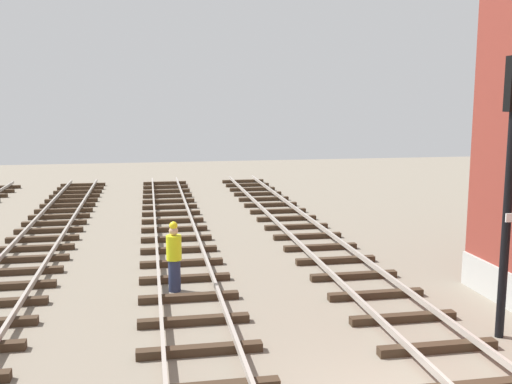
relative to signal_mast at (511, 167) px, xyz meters
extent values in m
cube|color=#38281C|center=(-1.65, -0.46, -3.55)|extent=(2.50, 0.24, 0.18)
cube|color=#38281C|center=(-1.65, 1.18, -3.55)|extent=(2.50, 0.24, 0.18)
cube|color=#38281C|center=(-1.65, 2.83, -3.55)|extent=(2.50, 0.24, 0.18)
cube|color=#38281C|center=(-1.65, 4.48, -3.55)|extent=(2.50, 0.24, 0.18)
cube|color=#38281C|center=(-1.65, 6.12, -3.55)|extent=(2.50, 0.24, 0.18)
cube|color=#38281C|center=(-1.65, 7.77, -3.55)|extent=(2.50, 0.24, 0.18)
cube|color=#38281C|center=(-1.65, 9.41, -3.55)|extent=(2.50, 0.24, 0.18)
cube|color=#38281C|center=(-1.65, 11.06, -3.55)|extent=(2.50, 0.24, 0.18)
cube|color=#38281C|center=(-1.65, 12.70, -3.55)|extent=(2.50, 0.24, 0.18)
cube|color=#38281C|center=(-1.65, 14.35, -3.55)|extent=(2.50, 0.24, 0.18)
cube|color=#38281C|center=(-1.65, 16.00, -3.55)|extent=(2.50, 0.24, 0.18)
cube|color=#38281C|center=(-1.65, 17.64, -3.55)|extent=(2.50, 0.24, 0.18)
cube|color=#38281C|center=(-1.65, 19.29, -3.55)|extent=(2.50, 0.24, 0.18)
cube|color=#38281C|center=(-1.65, 20.93, -3.55)|extent=(2.50, 0.24, 0.18)
cube|color=#38281C|center=(-1.65, 22.58, -3.55)|extent=(2.50, 0.24, 0.18)
cube|color=#38281C|center=(-1.65, 24.23, -3.55)|extent=(2.50, 0.24, 0.18)
cube|color=#38281C|center=(-6.34, 0.27, -3.55)|extent=(2.50, 0.24, 0.18)
cube|color=#38281C|center=(-6.34, 1.87, -3.55)|extent=(2.50, 0.24, 0.18)
cube|color=#38281C|center=(-6.34, 3.46, -3.55)|extent=(2.50, 0.24, 0.18)
cube|color=#38281C|center=(-6.34, 5.06, -3.55)|extent=(2.50, 0.24, 0.18)
cube|color=#38281C|center=(-6.34, 6.66, -3.55)|extent=(2.50, 0.24, 0.18)
cube|color=#38281C|center=(-6.34, 8.26, -3.55)|extent=(2.50, 0.24, 0.18)
cube|color=#38281C|center=(-6.34, 9.86, -3.55)|extent=(2.50, 0.24, 0.18)
cube|color=#38281C|center=(-6.34, 11.46, -3.55)|extent=(2.50, 0.24, 0.18)
cube|color=#38281C|center=(-6.34, 13.06, -3.55)|extent=(2.50, 0.24, 0.18)
cube|color=#38281C|center=(-6.34, 14.66, -3.55)|extent=(2.50, 0.24, 0.18)
cube|color=#38281C|center=(-6.34, 16.26, -3.55)|extent=(2.50, 0.24, 0.18)
cube|color=#38281C|center=(-6.34, 17.85, -3.55)|extent=(2.50, 0.24, 0.18)
cube|color=#38281C|center=(-6.34, 19.45, -3.55)|extent=(2.50, 0.24, 0.18)
cube|color=#38281C|center=(-6.34, 21.05, -3.55)|extent=(2.50, 0.24, 0.18)
cube|color=#38281C|center=(-6.34, 22.65, -3.55)|extent=(2.50, 0.24, 0.18)
cube|color=#38281C|center=(-6.34, 24.25, -3.55)|extent=(2.50, 0.24, 0.18)
cube|color=#38281C|center=(-11.03, 5.26, -3.55)|extent=(2.50, 0.24, 0.18)
cube|color=#38281C|center=(-11.03, 6.62, -3.55)|extent=(2.50, 0.24, 0.18)
cube|color=#38281C|center=(-11.03, 7.99, -3.55)|extent=(2.50, 0.24, 0.18)
cube|color=#38281C|center=(-11.03, 9.35, -3.55)|extent=(2.50, 0.24, 0.18)
cube|color=#38281C|center=(-11.03, 10.72, -3.55)|extent=(2.50, 0.24, 0.18)
cube|color=#38281C|center=(-11.03, 12.08, -3.55)|extent=(2.50, 0.24, 0.18)
cube|color=#38281C|center=(-11.03, 13.45, -3.55)|extent=(2.50, 0.24, 0.18)
cube|color=#38281C|center=(-11.03, 14.81, -3.55)|extent=(2.50, 0.24, 0.18)
cube|color=#38281C|center=(-11.03, 16.18, -3.55)|extent=(2.50, 0.24, 0.18)
cube|color=#38281C|center=(-11.03, 17.54, -3.55)|extent=(2.50, 0.24, 0.18)
cube|color=#38281C|center=(-11.03, 18.91, -3.55)|extent=(2.50, 0.24, 0.18)
cube|color=#38281C|center=(-11.03, 20.27, -3.55)|extent=(2.50, 0.24, 0.18)
cube|color=#38281C|center=(-11.03, 21.64, -3.55)|extent=(2.50, 0.24, 0.18)
cube|color=#38281C|center=(-11.03, 23.00, -3.55)|extent=(2.50, 0.24, 0.18)
cube|color=#38281C|center=(-11.03, 24.37, -3.55)|extent=(2.50, 0.24, 0.18)
cylinder|color=black|center=(0.00, 0.02, -1.27)|extent=(0.18, 0.18, 4.75)
cube|color=white|center=(0.00, -0.12, -1.03)|extent=(0.24, 0.03, 0.18)
cylinder|color=#262D4C|center=(-6.65, 4.31, -3.22)|extent=(0.32, 0.32, 0.85)
cylinder|color=yellow|center=(-6.65, 4.31, -2.47)|extent=(0.40, 0.40, 0.65)
sphere|color=tan|center=(-6.65, 4.31, -2.02)|extent=(0.24, 0.24, 0.24)
sphere|color=yellow|center=(-6.65, 4.31, -1.88)|extent=(0.22, 0.22, 0.22)
camera|label=1|loc=(-7.23, -10.78, 1.35)|focal=41.43mm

